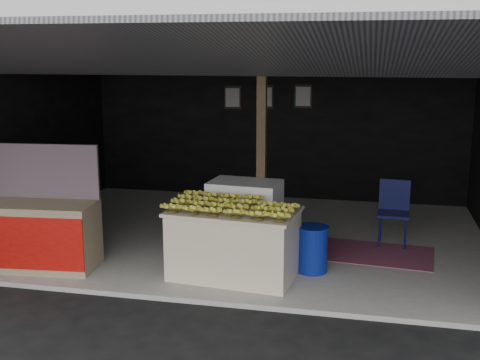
% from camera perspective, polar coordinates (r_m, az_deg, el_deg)
% --- Properties ---
extents(ground, '(80.00, 80.00, 0.00)m').
position_cam_1_polar(ground, '(6.78, -3.59, -11.76)').
color(ground, black).
rests_on(ground, ground).
extents(concrete_slab, '(7.00, 5.00, 0.06)m').
position_cam_1_polar(concrete_slab, '(9.05, 0.81, -5.34)').
color(concrete_slab, gray).
rests_on(concrete_slab, ground).
extents(shophouse, '(7.40, 7.29, 3.02)m').
position_cam_1_polar(shophouse, '(8.97, 1.27, 7.99)').
color(shophouse, black).
rests_on(shophouse, ground).
extents(banana_table, '(1.60, 1.08, 0.83)m').
position_cam_1_polar(banana_table, '(7.28, -0.57, -5.99)').
color(banana_table, beige).
rests_on(banana_table, concrete_slab).
extents(banana_pile, '(1.47, 0.97, 0.16)m').
position_cam_1_polar(banana_pile, '(7.15, -0.58, -2.19)').
color(banana_pile, yellow).
rests_on(banana_pile, banana_table).
extents(white_crate, '(0.96, 0.70, 1.01)m').
position_cam_1_polar(white_crate, '(7.99, 0.46, -3.69)').
color(white_crate, white).
rests_on(white_crate, concrete_slab).
extents(neighbor_stall, '(1.54, 0.81, 1.54)m').
position_cam_1_polar(neighbor_stall, '(8.00, -18.71, -4.65)').
color(neighbor_stall, '#998466').
rests_on(neighbor_stall, concrete_slab).
extents(water_barrel, '(0.37, 0.37, 0.55)m').
position_cam_1_polar(water_barrel, '(7.53, 6.87, -6.62)').
color(water_barrel, navy).
rests_on(water_barrel, concrete_slab).
extents(plastic_chair, '(0.45, 0.45, 0.90)m').
position_cam_1_polar(plastic_chair, '(8.78, 14.38, -2.45)').
color(plastic_chair, '#0A0D38').
rests_on(plastic_chair, concrete_slab).
extents(magenta_rug, '(1.59, 1.14, 0.01)m').
position_cam_1_polar(magenta_rug, '(8.39, 12.74, -6.81)').
color(magenta_rug, maroon).
rests_on(magenta_rug, concrete_slab).
extents(picture_frames, '(1.62, 0.04, 0.46)m').
position_cam_1_polar(picture_frames, '(11.05, 2.54, 7.88)').
color(picture_frames, black).
rests_on(picture_frames, shophouse).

